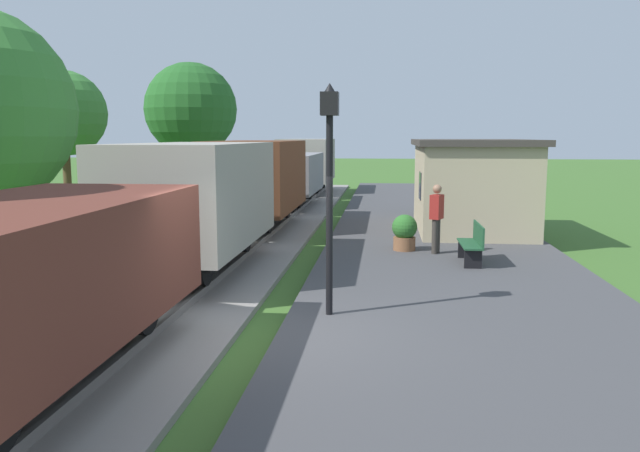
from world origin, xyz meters
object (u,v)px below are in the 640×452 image
object	(u,v)px
person_waiting	(436,216)
tree_trackside_far	(64,114)
potted_planter	(405,232)
lamp_post_near	(330,157)
bench_near_hut	(473,243)
tree_field_left	(191,109)
bench_down_platform	(439,201)
freight_train	(258,184)
station_hut	(471,184)

from	to	relation	value
person_waiting	tree_trackside_far	world-z (taller)	tree_trackside_far
potted_planter	lamp_post_near	world-z (taller)	lamp_post_near
bench_near_hut	tree_trackside_far	size ratio (longest dim) A/B	0.28
bench_near_hut	potted_planter	world-z (taller)	potted_planter
person_waiting	tree_field_left	bearing A→B (deg)	-24.03
potted_planter	lamp_post_near	bearing A→B (deg)	-103.07
person_waiting	lamp_post_near	size ratio (longest dim) A/B	0.46
bench_down_platform	tree_trackside_far	bearing A→B (deg)	-169.51
freight_train	lamp_post_near	world-z (taller)	lamp_post_near
tree_trackside_far	potted_planter	bearing A→B (deg)	-24.60
bench_near_hut	lamp_post_near	xyz separation A→B (m)	(-2.89, -4.48, 2.08)
tree_trackside_far	tree_field_left	world-z (taller)	tree_field_left
potted_planter	tree_trackside_far	xyz separation A→B (m)	(-11.80, 5.40, 3.19)
bench_down_platform	potted_planter	distance (m)	8.01
station_hut	potted_planter	distance (m)	4.58
bench_near_hut	lamp_post_near	world-z (taller)	lamp_post_near
lamp_post_near	tree_trackside_far	world-z (taller)	tree_trackside_far
potted_planter	bench_near_hut	bearing A→B (deg)	-44.64
person_waiting	tree_trackside_far	size ratio (longest dim) A/B	0.32
freight_train	person_waiting	xyz separation A→B (m)	(5.43, -4.77, -0.40)
station_hut	tree_trackside_far	bearing A→B (deg)	174.04
bench_down_platform	tree_trackside_far	size ratio (longest dim) A/B	0.28
station_hut	person_waiting	xyz separation A→B (m)	(-1.37, -4.29, -0.47)
station_hut	tree_trackside_far	distance (m)	14.18
bench_near_hut	potted_planter	size ratio (longest dim) A/B	1.64
bench_down_platform	lamp_post_near	size ratio (longest dim) A/B	0.41
station_hut	lamp_post_near	size ratio (longest dim) A/B	1.57
bench_down_platform	tree_field_left	distance (m)	11.31
bench_near_hut	bench_down_platform	distance (m)	9.35
bench_down_platform	person_waiting	world-z (taller)	person_waiting
bench_down_platform	lamp_post_near	bearing A→B (deg)	-101.81
tree_trackside_far	tree_field_left	xyz separation A→B (m)	(2.94, 5.26, 0.36)
lamp_post_near	potted_planter	bearing A→B (deg)	76.93
lamp_post_near	tree_field_left	bearing A→B (deg)	114.21
tree_field_left	station_hut	bearing A→B (deg)	-31.42
lamp_post_near	tree_field_left	xyz separation A→B (m)	(-7.48, 16.63, 1.47)
bench_near_hut	tree_trackside_far	bearing A→B (deg)	152.62
bench_near_hut	person_waiting	xyz separation A→B (m)	(-0.75, 1.14, 0.46)
potted_planter	tree_trackside_far	distance (m)	13.36
station_hut	potted_planter	bearing A→B (deg)	-118.38
freight_train	potted_planter	xyz separation A→B (m)	(4.67, -4.43, -0.86)
freight_train	person_waiting	size ratio (longest dim) A/B	19.06
tree_field_left	lamp_post_near	bearing A→B (deg)	-65.79
tree_trackside_far	station_hut	bearing A→B (deg)	-5.96
lamp_post_near	bench_down_platform	bearing A→B (deg)	78.19
freight_train	potted_planter	world-z (taller)	freight_train
potted_planter	bench_down_platform	bearing A→B (deg)	79.14
freight_train	lamp_post_near	size ratio (longest dim) A/B	8.81
bench_down_platform	lamp_post_near	world-z (taller)	lamp_post_near
freight_train	tree_trackside_far	distance (m)	7.56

